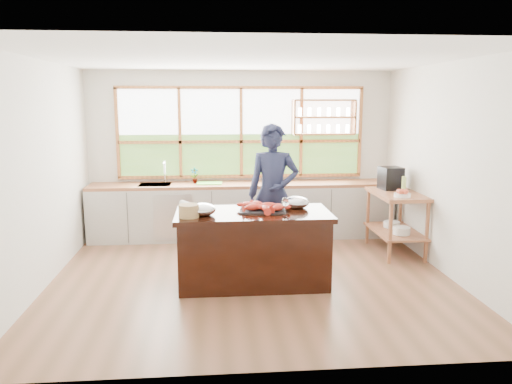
{
  "coord_description": "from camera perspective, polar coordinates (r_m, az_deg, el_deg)",
  "views": [
    {
      "loc": [
        -0.47,
        -6.02,
        2.21
      ],
      "look_at": [
        0.07,
        0.15,
        1.08
      ],
      "focal_mm": 35.0,
      "sensor_mm": 36.0,
      "label": 1
    }
  ],
  "objects": [
    {
      "name": "potted_plant",
      "position": [
        8.11,
        -7.04,
        1.9
      ],
      "size": [
        0.14,
        0.09,
        0.26
      ],
      "primitive_type": "imported",
      "rotation": [
        0.0,
        0.0,
        -0.01
      ],
      "color": "slate",
      "rests_on": "back_counter"
    },
    {
      "name": "fruit_bowl",
      "position": [
        7.2,
        16.39,
        -0.2
      ],
      "size": [
        0.23,
        0.23,
        0.11
      ],
      "color": "white",
      "rests_on": "right_shelf_unit"
    },
    {
      "name": "room_shell",
      "position": [
        6.57,
        -0.64,
        6.35
      ],
      "size": [
        5.02,
        4.52,
        2.71
      ],
      "color": "silver",
      "rests_on": "ground_plane"
    },
    {
      "name": "right_shelf_unit",
      "position": [
        7.57,
        15.74,
        -2.28
      ],
      "size": [
        0.62,
        1.1,
        0.9
      ],
      "color": "#AB6741",
      "rests_on": "ground_plane"
    },
    {
      "name": "ground_plane",
      "position": [
        6.43,
        -0.47,
        -9.75
      ],
      "size": [
        5.0,
        5.0,
        0.0
      ],
      "primitive_type": "plane",
      "color": "brown"
    },
    {
      "name": "mixing_bowl_left",
      "position": [
        5.84,
        -6.14,
        -2.01
      ],
      "size": [
        0.31,
        0.31,
        0.15
      ],
      "primitive_type": "ellipsoid",
      "color": "silver",
      "rests_on": "island"
    },
    {
      "name": "wine_bottle",
      "position": [
        7.42,
        16.54,
        0.75
      ],
      "size": [
        0.07,
        0.07,
        0.25
      ],
      "primitive_type": "cylinder",
      "rotation": [
        0.0,
        0.0,
        -0.18
      ],
      "color": "#ACC964",
      "rests_on": "right_shelf_unit"
    },
    {
      "name": "wicker_basket",
      "position": [
        5.75,
        -7.7,
        -2.16
      ],
      "size": [
        0.23,
        0.23,
        0.15
      ],
      "primitive_type": "cylinder",
      "color": "tan",
      "rests_on": "island"
    },
    {
      "name": "island",
      "position": [
        6.1,
        -0.33,
        -6.39
      ],
      "size": [
        1.85,
        0.9,
        0.9
      ],
      "color": "black",
      "rests_on": "ground_plane"
    },
    {
      "name": "cook",
      "position": [
        6.84,
        1.98,
        -0.22
      ],
      "size": [
        0.74,
        0.53,
        1.91
      ],
      "primitive_type": "imported",
      "rotation": [
        0.0,
        0.0,
        -0.11
      ],
      "color": "#1B203B",
      "rests_on": "ground_plane"
    },
    {
      "name": "back_counter",
      "position": [
        8.16,
        -1.68,
        -2.07
      ],
      "size": [
        4.9,
        0.63,
        0.9
      ],
      "color": "beige",
      "rests_on": "ground_plane"
    },
    {
      "name": "cutting_board",
      "position": [
        8.06,
        -5.33,
        1.01
      ],
      "size": [
        0.42,
        0.32,
        0.01
      ],
      "primitive_type": "cube",
      "rotation": [
        0.0,
        0.0,
        -0.05
      ],
      "color": "#67CF3D",
      "rests_on": "back_counter"
    },
    {
      "name": "espresso_machine",
      "position": [
        7.76,
        15.14,
        1.54
      ],
      "size": [
        0.33,
        0.35,
        0.34
      ],
      "primitive_type": "cube",
      "rotation": [
        0.0,
        0.0,
        0.11
      ],
      "color": "black",
      "rests_on": "right_shelf_unit"
    },
    {
      "name": "slate_board",
      "position": [
        6.03,
        0.77,
        -2.1
      ],
      "size": [
        0.59,
        0.46,
        0.02
      ],
      "primitive_type": "cube",
      "rotation": [
        0.0,
        0.0,
        -0.11
      ],
      "color": "black",
      "rests_on": "island"
    },
    {
      "name": "mixing_bowl_right",
      "position": [
        6.22,
        4.62,
        -1.21
      ],
      "size": [
        0.32,
        0.32,
        0.15
      ],
      "primitive_type": "ellipsoid",
      "color": "silver",
      "rests_on": "island"
    },
    {
      "name": "parchment_roll",
      "position": [
        6.24,
        -7.83,
        -1.49
      ],
      "size": [
        0.22,
        0.3,
        0.08
      ],
      "primitive_type": "cylinder",
      "rotation": [
        1.57,
        0.0,
        0.52
      ],
      "color": "white",
      "rests_on": "island"
    },
    {
      "name": "wine_glass",
      "position": [
        5.72,
        3.35,
        -1.25
      ],
      "size": [
        0.08,
        0.08,
        0.22
      ],
      "color": "silver",
      "rests_on": "island"
    },
    {
      "name": "lobster_pile",
      "position": [
        6.01,
        0.7,
        -1.67
      ],
      "size": [
        0.55,
        0.48,
        0.08
      ],
      "color": "red",
      "rests_on": "slate_board"
    }
  ]
}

